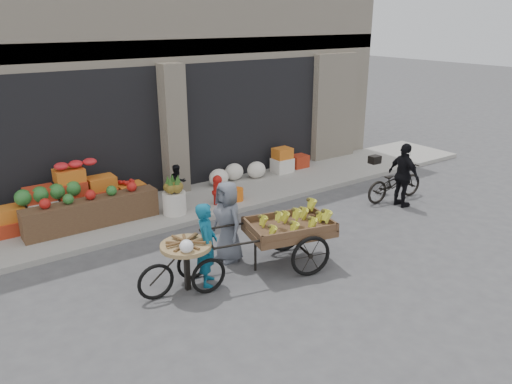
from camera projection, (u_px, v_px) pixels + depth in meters
ground at (304, 272)px, 8.91m from camera, size 80.00×80.00×0.00m
sidewalk at (194, 203)px, 12.05m from camera, size 18.00×2.20×0.12m
building at (122, 52)px, 13.97m from camera, size 14.00×6.45×7.00m
fruit_display at (84, 196)px, 10.71m from camera, size 3.10×1.12×1.24m
pineapple_bin at (174, 203)px, 11.15m from camera, size 0.52×0.52×0.50m
fire_hydrant at (218, 189)px, 11.67m from camera, size 0.22×0.22×0.71m
orange_bucket at (237, 194)px, 11.98m from camera, size 0.32×0.32×0.30m
right_bay_goods at (266, 165)px, 13.82m from camera, size 3.35×0.60×0.70m
seated_person at (178, 184)px, 11.76m from camera, size 0.51×0.43×0.93m
banana_cart at (287, 226)px, 8.92m from camera, size 2.70×1.55×1.06m
vendor_woman at (207, 244)px, 8.30m from camera, size 0.58×0.64×1.46m
tricycle_cart at (186, 259)px, 8.15m from camera, size 1.43×0.88×0.95m
vendor_grey at (228, 221)px, 9.13m from camera, size 0.51×0.76×1.53m
bicycle at (395, 182)px, 12.28m from camera, size 1.76×0.74×0.90m
cyclist at (404, 175)px, 11.75m from camera, size 0.45×0.93×1.54m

